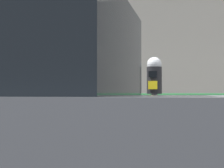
{
  "coord_description": "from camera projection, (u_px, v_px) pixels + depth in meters",
  "views": [
    {
      "loc": [
        0.76,
        -3.82,
        1.17
      ],
      "look_at": [
        -0.15,
        0.2,
        1.27
      ],
      "focal_mm": 58.76,
      "sensor_mm": 36.0,
      "label": 1
    }
  ],
  "objects": [
    {
      "name": "backdrop_wall",
      "position": [
        159.0,
        60.0,
        8.08
      ],
      "size": [
        32.0,
        0.5,
        3.78
      ],
      "primitive_type": "cube",
      "color": "gray",
      "rests_on": "ground"
    },
    {
      "name": "parking_meter",
      "position": [
        154.0,
        92.0,
        4.07
      ],
      "size": [
        0.17,
        0.18,
        1.42
      ],
      "rotation": [
        0.0,
        0.0,
        3.06
      ],
      "color": "slate",
      "rests_on": "sidewalk_curb"
    },
    {
      "name": "background_railing",
      "position": [
        148.0,
        110.0,
        6.03
      ],
      "size": [
        24.06,
        0.06,
        1.01
      ],
      "color": "#1E602D",
      "rests_on": "sidewalk_curb"
    },
    {
      "name": "pedestrian_at_meter",
      "position": [
        96.0,
        98.0,
        4.31
      ],
      "size": [
        0.64,
        0.54,
        1.68
      ],
      "rotation": [
        0.0,
        0.0,
        -0.07
      ],
      "color": "black",
      "rests_on": "sidewalk_curb"
    }
  ]
}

